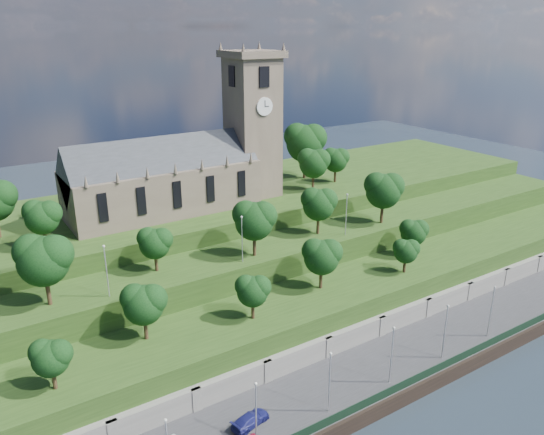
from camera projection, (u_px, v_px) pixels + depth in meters
ground at (354, 431)px, 62.76m from camera, size 320.00×320.00×0.00m
promenade at (323, 396)px, 67.16m from camera, size 160.00×12.00×2.00m
quay_wall at (355, 423)px, 62.35m from camera, size 160.00×0.50×2.20m
fence at (352, 410)px, 62.35m from camera, size 160.00×0.10×1.20m
retaining_wall at (296, 362)px, 71.36m from camera, size 160.00×2.10×5.00m
embankment_lower at (272, 332)px, 75.61m from camera, size 160.00×12.00×8.00m
embankment_upper at (234, 289)px, 83.62m from camera, size 160.00×10.00×12.00m
hilltop at (179, 239)px, 99.68m from camera, size 160.00×32.00×15.00m
church at (188, 165)px, 91.82m from camera, size 38.60×12.35×27.60m
trees_lower at (279, 273)px, 73.77m from camera, size 63.95×8.54×7.91m
trees_upper at (250, 217)px, 79.97m from camera, size 63.06×8.32×9.45m
trees_hilltop at (208, 168)px, 94.21m from camera, size 73.84×16.28×11.57m
lamp_posts_promenade at (330, 378)px, 61.43m from camera, size 60.36×0.36×8.21m
lamp_posts_upper at (242, 235)px, 77.77m from camera, size 40.36×0.36×7.26m
car_right at (250, 419)px, 60.65m from camera, size 5.27×3.04×1.44m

